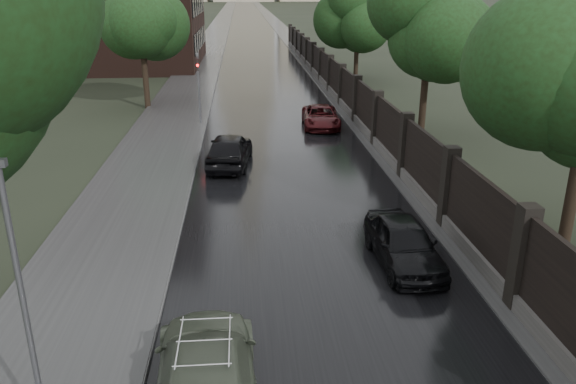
{
  "coord_description": "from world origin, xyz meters",
  "views": [
    {
      "loc": [
        -1.9,
        -6.42,
        7.41
      ],
      "look_at": [
        -0.6,
        9.58,
        1.5
      ],
      "focal_mm": 35.0,
      "sensor_mm": 36.0,
      "label": 1
    }
  ],
  "objects_px": {
    "traffic_light": "(199,83)",
    "hatchback_left": "(229,149)",
    "car_right_far": "(321,117)",
    "volga_sedan": "(206,374)",
    "tree_left_far": "(141,24)",
    "tree_right_c": "(358,18)",
    "tree_right_b": "(429,38)",
    "car_right_near": "(404,243)",
    "lamp_post": "(24,308)"
  },
  "relations": [
    {
      "from": "tree_right_c",
      "to": "car_right_near",
      "type": "distance_m",
      "value": 33.17
    },
    {
      "from": "tree_right_b",
      "to": "hatchback_left",
      "type": "distance_m",
      "value": 11.9
    },
    {
      "from": "tree_left_far",
      "to": "car_right_near",
      "type": "xyz_separation_m",
      "value": [
        10.48,
        -22.5,
        -4.58
      ]
    },
    {
      "from": "tree_right_c",
      "to": "car_right_far",
      "type": "xyz_separation_m",
      "value": [
        -5.1,
        -16.03,
        -4.36
      ]
    },
    {
      "from": "car_right_near",
      "to": "traffic_light",
      "type": "bearing_deg",
      "value": 108.51
    },
    {
      "from": "tree_right_c",
      "to": "hatchback_left",
      "type": "bearing_deg",
      "value": -113.75
    },
    {
      "from": "tree_right_c",
      "to": "lamp_post",
      "type": "distance_m",
      "value": 40.67
    },
    {
      "from": "car_right_near",
      "to": "car_right_far",
      "type": "distance_m",
      "value": 16.48
    },
    {
      "from": "volga_sedan",
      "to": "car_right_far",
      "type": "xyz_separation_m",
      "value": [
        5.11,
        21.76,
        -0.1
      ]
    },
    {
      "from": "hatchback_left",
      "to": "car_right_far",
      "type": "xyz_separation_m",
      "value": [
        4.94,
        6.78,
        -0.15
      ]
    },
    {
      "from": "tree_right_b",
      "to": "car_right_near",
      "type": "relative_size",
      "value": 1.81
    },
    {
      "from": "volga_sedan",
      "to": "hatchback_left",
      "type": "distance_m",
      "value": 14.98
    },
    {
      "from": "lamp_post",
      "to": "car_right_far",
      "type": "bearing_deg",
      "value": 70.85
    },
    {
      "from": "tree_right_c",
      "to": "hatchback_left",
      "type": "xyz_separation_m",
      "value": [
        -10.03,
        -22.81,
        -4.21
      ]
    },
    {
      "from": "tree_left_far",
      "to": "tree_right_c",
      "type": "xyz_separation_m",
      "value": [
        15.5,
        10.0,
        -0.29
      ]
    },
    {
      "from": "tree_right_c",
      "to": "lamp_post",
      "type": "height_order",
      "value": "tree_right_c"
    },
    {
      "from": "tree_left_far",
      "to": "tree_right_c",
      "type": "bearing_deg",
      "value": 32.83
    },
    {
      "from": "traffic_light",
      "to": "car_right_far",
      "type": "relative_size",
      "value": 0.95
    },
    {
      "from": "lamp_post",
      "to": "volga_sedan",
      "type": "relative_size",
      "value": 1.08
    },
    {
      "from": "car_right_far",
      "to": "tree_right_c",
      "type": "bearing_deg",
      "value": 75.26
    },
    {
      "from": "car_right_far",
      "to": "car_right_near",
      "type": "bearing_deg",
      "value": -86.82
    },
    {
      "from": "traffic_light",
      "to": "hatchback_left",
      "type": "distance_m",
      "value": 8.17
    },
    {
      "from": "tree_right_c",
      "to": "traffic_light",
      "type": "xyz_separation_m",
      "value": [
        -11.8,
        -15.01,
        -2.55
      ]
    },
    {
      "from": "lamp_post",
      "to": "car_right_near",
      "type": "bearing_deg",
      "value": 37.25
    },
    {
      "from": "tree_right_c",
      "to": "car_right_near",
      "type": "relative_size",
      "value": 1.81
    },
    {
      "from": "tree_left_far",
      "to": "car_right_far",
      "type": "xyz_separation_m",
      "value": [
        10.4,
        -6.03,
        -4.66
      ]
    },
    {
      "from": "traffic_light",
      "to": "hatchback_left",
      "type": "bearing_deg",
      "value": -77.24
    },
    {
      "from": "volga_sedan",
      "to": "traffic_light",
      "type": "bearing_deg",
      "value": -89.1
    },
    {
      "from": "lamp_post",
      "to": "hatchback_left",
      "type": "bearing_deg",
      "value": 79.65
    },
    {
      "from": "traffic_light",
      "to": "lamp_post",
      "type": "bearing_deg",
      "value": -92.68
    },
    {
      "from": "car_right_far",
      "to": "volga_sedan",
      "type": "bearing_deg",
      "value": -100.31
    },
    {
      "from": "traffic_light",
      "to": "volga_sedan",
      "type": "relative_size",
      "value": 0.85
    },
    {
      "from": "tree_right_b",
      "to": "car_right_near",
      "type": "distance_m",
      "value": 15.94
    },
    {
      "from": "tree_left_far",
      "to": "car_right_near",
      "type": "bearing_deg",
      "value": -65.02
    },
    {
      "from": "tree_left_far",
      "to": "car_right_near",
      "type": "distance_m",
      "value": 25.25
    },
    {
      "from": "volga_sedan",
      "to": "car_right_far",
      "type": "height_order",
      "value": "volga_sedan"
    },
    {
      "from": "tree_right_b",
      "to": "volga_sedan",
      "type": "distance_m",
      "value": 22.67
    },
    {
      "from": "tree_right_b",
      "to": "hatchback_left",
      "type": "xyz_separation_m",
      "value": [
        -10.03,
        -4.81,
        -4.21
      ]
    },
    {
      "from": "lamp_post",
      "to": "car_right_far",
      "type": "distance_m",
      "value": 23.88
    },
    {
      "from": "tree_left_far",
      "to": "tree_right_b",
      "type": "relative_size",
      "value": 1.05
    },
    {
      "from": "volga_sedan",
      "to": "car_right_far",
      "type": "distance_m",
      "value": 22.35
    },
    {
      "from": "lamp_post",
      "to": "tree_right_b",
      "type": "bearing_deg",
      "value": 57.82
    },
    {
      "from": "car_right_near",
      "to": "car_right_far",
      "type": "xyz_separation_m",
      "value": [
        -0.08,
        16.48,
        -0.07
      ]
    },
    {
      "from": "lamp_post",
      "to": "hatchback_left",
      "type": "relative_size",
      "value": 1.18
    },
    {
      "from": "hatchback_left",
      "to": "car_right_far",
      "type": "bearing_deg",
      "value": -119.65
    },
    {
      "from": "hatchback_left",
      "to": "car_right_near",
      "type": "xyz_separation_m",
      "value": [
        5.02,
        -9.7,
        -0.08
      ]
    },
    {
      "from": "tree_left_far",
      "to": "volga_sedan",
      "type": "height_order",
      "value": "tree_left_far"
    },
    {
      "from": "lamp_post",
      "to": "volga_sedan",
      "type": "distance_m",
      "value": 3.42
    },
    {
      "from": "hatchback_left",
      "to": "tree_right_b",
      "type": "bearing_deg",
      "value": -147.99
    },
    {
      "from": "tree_left_far",
      "to": "car_right_near",
      "type": "height_order",
      "value": "tree_left_far"
    }
  ]
}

